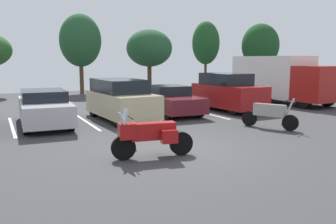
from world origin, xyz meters
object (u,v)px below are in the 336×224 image
object	(u,v)px
motorcycle_second	(270,114)
car_red	(228,92)
car_silver	(44,108)
box_truck	(282,78)
motorcycle_touring	(150,135)
car_maroon	(170,100)
car_champagne	(121,99)

from	to	relation	value
motorcycle_second	car_red	size ratio (longest dim) A/B	0.48
car_silver	box_truck	size ratio (longest dim) A/B	0.70
motorcycle_touring	motorcycle_second	world-z (taller)	motorcycle_touring
motorcycle_second	car_maroon	world-z (taller)	car_maroon
car_silver	box_truck	bearing A→B (deg)	6.57
car_champagne	box_truck	bearing A→B (deg)	8.70
car_silver	box_truck	xyz separation A→B (m)	(14.34, 1.65, 0.81)
motorcycle_touring	car_maroon	size ratio (longest dim) A/B	0.52
box_truck	car_red	bearing A→B (deg)	-165.47
box_truck	car_silver	bearing A→B (deg)	-173.43
car_silver	car_champagne	world-z (taller)	car_champagne
car_silver	car_red	size ratio (longest dim) A/B	1.13
motorcycle_second	car_silver	bearing A→B (deg)	149.78
car_silver	car_red	distance (m)	9.41
motorcycle_touring	car_champagne	size ratio (longest dim) A/B	0.51
car_champagne	car_red	distance (m)	6.13
car_silver	car_red	world-z (taller)	car_red
car_champagne	car_maroon	xyz separation A→B (m)	(2.76, 0.58, -0.23)
motorcycle_second	car_red	distance (m)	5.21
car_champagne	car_red	bearing A→B (deg)	3.85
box_truck	car_maroon	bearing A→B (deg)	-172.37
car_silver	box_truck	world-z (taller)	box_truck
car_red	car_silver	bearing A→B (deg)	-177.73
car_silver	car_champagne	xyz separation A→B (m)	(3.29, -0.04, 0.19)
motorcycle_second	box_truck	xyz separation A→B (m)	(6.45, 6.25, 0.95)
motorcycle_touring	car_silver	size ratio (longest dim) A/B	0.47
motorcycle_second	car_silver	distance (m)	9.13
car_champagne	car_red	size ratio (longest dim) A/B	1.05
car_champagne	car_red	xyz separation A→B (m)	(6.11, 0.41, 0.05)
car_silver	car_maroon	bearing A→B (deg)	5.12
car_silver	car_red	bearing A→B (deg)	2.27
motorcycle_touring	motorcycle_second	size ratio (longest dim) A/B	1.10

